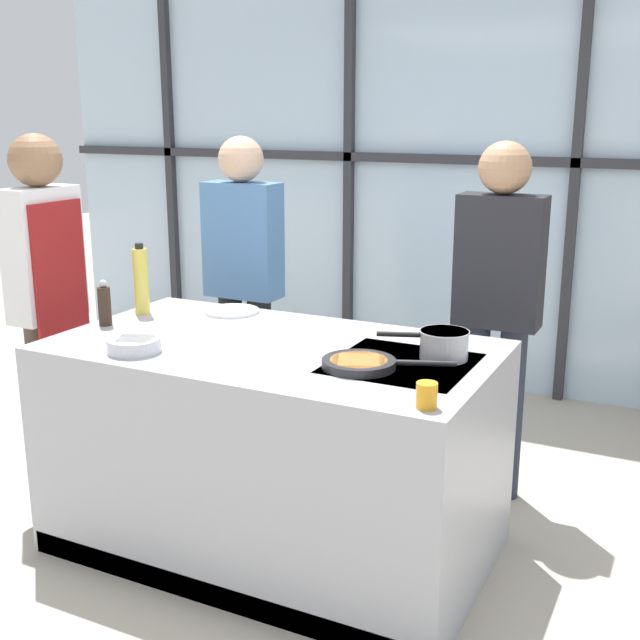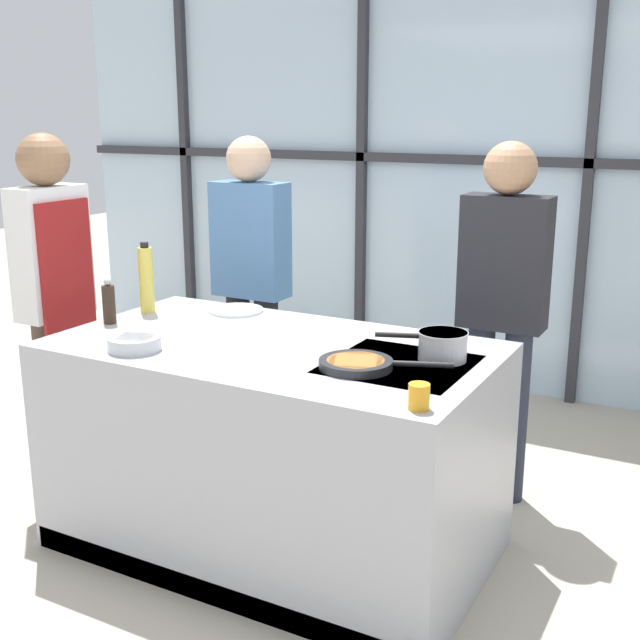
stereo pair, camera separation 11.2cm
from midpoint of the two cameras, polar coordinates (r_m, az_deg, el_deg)
The scene contains 13 objects.
ground_plane at distance 3.67m, azimuth -2.30°, elevation -15.58°, with size 18.00×18.00×0.00m, color #BCB29E.
back_window_wall at distance 5.48m, azimuth 11.15°, elevation 9.73°, with size 6.40×0.10×2.80m.
demo_island at distance 3.46m, azimuth -2.37°, elevation -9.03°, with size 1.82×1.02×0.92m.
chef at distance 4.07m, azimuth -17.59°, elevation 2.33°, with size 0.25×0.38×1.75m.
spectator_far_left at distance 4.40m, azimuth -4.20°, elevation 3.42°, with size 0.41×0.24×1.72m.
spectator_center_left at distance 3.85m, azimuth 13.67°, elevation 1.48°, with size 0.40×0.24×1.72m.
frying_pan at distance 3.00m, azimuth 3.80°, elevation -3.11°, with size 0.48×0.28×0.04m.
saucepan at distance 3.12m, azimuth 9.69°, elevation -1.76°, with size 0.35×0.20×0.11m.
white_plate at distance 3.85m, azimuth -5.17°, elevation 0.69°, with size 0.26×0.26×0.01m, color white.
mixing_bowl at distance 3.28m, azimuth -12.11°, elevation -1.58°, with size 0.21×0.21×0.06m.
oil_bottle at distance 3.87m, azimuth -11.45°, elevation 2.86°, with size 0.07×0.07×0.34m.
pepper_grinder at distance 3.71m, azimuth -13.95°, elevation 1.17°, with size 0.06×0.06×0.21m.
juice_glass_near at distance 2.61m, azimuth 8.28°, elevation -5.42°, with size 0.07×0.07×0.09m, color orange.
Camera 2 is at (1.69, -2.69, 1.85)m, focal length 45.00 mm.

